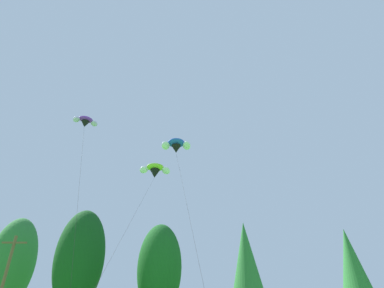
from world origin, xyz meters
TOP-DOWN VIEW (x-y plane):
  - treeline_tree_b at (-20.85, 50.72)m, footprint 5.93×5.93m
  - treeline_tree_c at (-10.21, 45.52)m, footprint 5.80×5.80m
  - treeline_tree_d at (-0.71, 46.99)m, footprint 5.44×5.44m
  - treeline_tree_e at (10.52, 49.27)m, footprint 4.79×4.79m
  - treeline_tree_f at (24.26, 48.68)m, footprint 4.57×4.57m
  - utility_pole at (-12.90, 35.09)m, footprint 2.20×0.26m
  - parafoil_kite_high_purple at (-8.82, 35.09)m, footprint 7.18×12.71m
  - parafoil_kite_mid_blue_white at (1.18, 39.46)m, footprint 4.55×18.12m
  - parafoil_kite_far_lime_white at (-1.48, 41.71)m, footprint 4.12×19.21m

SIDE VIEW (x-z plane):
  - utility_pole at x=-12.90m, z-range 0.26..9.41m
  - treeline_tree_d at x=-0.71m, z-range 1.42..14.91m
  - treeline_tree_f at x=24.26m, z-range 1.71..15.21m
  - treeline_tree_c at x=-10.21m, z-range 1.56..16.38m
  - treeline_tree_e at x=10.52m, z-range 1.84..16.33m
  - treeline_tree_b at x=-20.85m, z-range 1.61..16.90m
  - parafoil_kite_far_lime_white at x=-1.48m, z-range 9.75..28.01m
  - parafoil_kite_mid_blue_white at x=1.18m, z-range 10.96..31.47m
  - parafoil_kite_high_purple at x=-8.82m, z-range 11.28..32.03m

